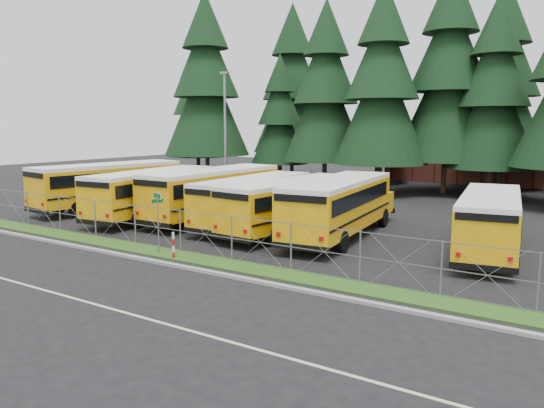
{
  "coord_description": "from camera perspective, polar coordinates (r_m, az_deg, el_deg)",
  "views": [
    {
      "loc": [
        15.73,
        -18.88,
        5.87
      ],
      "look_at": [
        0.83,
        4.0,
        1.78
      ],
      "focal_mm": 35.0,
      "sensor_mm": 36.0,
      "label": 1
    }
  ],
  "objects": [
    {
      "name": "conifer_12",
      "position": [
        53.22,
        23.54,
        11.47
      ],
      "size": [
        8.36,
        8.36,
        18.5
      ],
      "primitive_type": null,
      "color": "black",
      "rests_on": "ground"
    },
    {
      "name": "striped_bollard",
      "position": [
        23.8,
        -10.56,
        -4.42
      ],
      "size": [
        0.11,
        0.11,
        1.2
      ],
      "primitive_type": "cylinder",
      "color": "#B20C0C",
      "rests_on": "ground"
    },
    {
      "name": "bus_2",
      "position": [
        34.28,
        -12.3,
        1.04
      ],
      "size": [
        3.96,
        11.82,
        3.04
      ],
      "primitive_type": null,
      "rotation": [
        0.0,
        0.0,
        0.11
      ],
      "color": "orange",
      "rests_on": "ground"
    },
    {
      "name": "light_standard",
      "position": [
        44.36,
        -5.05,
        8.02
      ],
      "size": [
        0.7,
        0.35,
        10.14
      ],
      "color": "gray",
      "rests_on": "ground"
    },
    {
      "name": "conifer_0",
      "position": [
        61.18,
        -8.04,
        10.17
      ],
      "size": [
        6.97,
        6.97,
        15.42
      ],
      "primitive_type": null,
      "color": "black",
      "rests_on": "ground"
    },
    {
      "name": "brick_building",
      "position": [
        59.75,
        23.75,
        5.06
      ],
      "size": [
        22.0,
        10.0,
        6.0
      ],
      "primitive_type": "cube",
      "color": "brown",
      "rests_on": "ground"
    },
    {
      "name": "bus_4",
      "position": [
        30.78,
        -1.55,
        0.25
      ],
      "size": [
        2.98,
        11.09,
        2.89
      ],
      "primitive_type": null,
      "rotation": [
        0.0,
        0.0,
        0.03
      ],
      "color": "orange",
      "rests_on": "ground"
    },
    {
      "name": "street_sign",
      "position": [
        24.69,
        -12.2,
        -0.61
      ],
      "size": [
        0.78,
        0.52,
        2.81
      ],
      "color": "gray",
      "rests_on": "ground"
    },
    {
      "name": "conifer_11",
      "position": [
        54.93,
        11.39,
        9.83
      ],
      "size": [
        6.58,
        6.58,
        14.56
      ],
      "primitive_type": null,
      "color": "black",
      "rests_on": "ground"
    },
    {
      "name": "bus_3",
      "position": [
        33.08,
        -5.89,
        1.04
      ],
      "size": [
        3.02,
        12.16,
        3.18
      ],
      "primitive_type": null,
      "rotation": [
        0.0,
        0.0,
        -0.01
      ],
      "color": "orange",
      "rests_on": "ground"
    },
    {
      "name": "bus_6",
      "position": [
        27.97,
        7.48,
        -0.43
      ],
      "size": [
        4.1,
        12.09,
        3.11
      ],
      "primitive_type": null,
      "rotation": [
        0.0,
        0.0,
        0.11
      ],
      "color": "orange",
      "rests_on": "ground"
    },
    {
      "name": "curb",
      "position": [
        23.03,
        -11.52,
        -6.27
      ],
      "size": [
        50.0,
        0.25,
        0.12
      ],
      "primitive_type": "cube",
      "color": "gray",
      "rests_on": "ground"
    },
    {
      "name": "conifer_3",
      "position": [
        49.92,
        5.78,
        11.6
      ],
      "size": [
        7.76,
        7.76,
        17.17
      ],
      "primitive_type": null,
      "color": "black",
      "rests_on": "ground"
    },
    {
      "name": "bus_east",
      "position": [
        26.23,
        22.38,
        -1.94
      ],
      "size": [
        4.12,
        10.94,
        2.8
      ],
      "primitive_type": null,
      "rotation": [
        0.0,
        0.0,
        0.15
      ],
      "color": "orange",
      "rests_on": "ground"
    },
    {
      "name": "conifer_6",
      "position": [
        46.53,
        22.76,
        10.56
      ],
      "size": [
        7.28,
        7.28,
        16.09
      ],
      "primitive_type": null,
      "color": "black",
      "rests_on": "ground"
    },
    {
      "name": "chainlink_fence",
      "position": [
        24.31,
        -8.11,
        -3.12
      ],
      "size": [
        44.0,
        0.1,
        2.0
      ],
      "primitive_type": null,
      "color": "gray",
      "rests_on": "ground"
    },
    {
      "name": "conifer_10",
      "position": [
        60.44,
        2.2,
        12.01
      ],
      "size": [
        8.63,
        8.63,
        19.09
      ],
      "primitive_type": null,
      "color": "black",
      "rests_on": "ground"
    },
    {
      "name": "conifer_5",
      "position": [
        48.18,
        18.43,
        12.48
      ],
      "size": [
        8.64,
        8.64,
        19.1
      ],
      "primitive_type": null,
      "color": "black",
      "rests_on": "ground"
    },
    {
      "name": "road_lane_line",
      "position": [
        20.01,
        -21.51,
        -9.14
      ],
      "size": [
        50.0,
        0.12,
        0.01
      ],
      "primitive_type": "cube",
      "color": "beige",
      "rests_on": "ground"
    },
    {
      "name": "bus_5",
      "position": [
        28.93,
        2.41,
        -0.24
      ],
      "size": [
        3.68,
        11.37,
        2.93
      ],
      "primitive_type": null,
      "rotation": [
        0.0,
        0.0,
        -0.09
      ],
      "color": "orange",
      "rests_on": "ground"
    },
    {
      "name": "conifer_4",
      "position": [
        45.91,
        11.74,
        12.01
      ],
      "size": [
        7.96,
        7.96,
        17.6
      ],
      "primitive_type": null,
      "color": "black",
      "rests_on": "ground"
    },
    {
      "name": "ground",
      "position": [
        25.27,
        -6.57,
        -4.97
      ],
      "size": [
        120.0,
        120.0,
        0.0
      ],
      "primitive_type": "plane",
      "color": "black",
      "rests_on": "ground"
    },
    {
      "name": "grass_verge",
      "position": [
        24.02,
        -9.16,
        -5.66
      ],
      "size": [
        50.0,
        1.4,
        0.06
      ],
      "primitive_type": "cube",
      "color": "#1E4413",
      "rests_on": "ground"
    },
    {
      "name": "conifer_1",
      "position": [
        54.93,
        -7.09,
        12.26
      ],
      "size": [
        8.59,
        8.59,
        19.01
      ],
      "primitive_type": null,
      "color": "black",
      "rests_on": "ground"
    },
    {
      "name": "conifer_2",
      "position": [
        54.59,
        0.86,
        9.17
      ],
      "size": [
        5.86,
        5.86,
        12.97
      ],
      "primitive_type": null,
      "color": "black",
      "rests_on": "ground"
    },
    {
      "name": "bus_0",
      "position": [
        38.51,
        -16.61,
        1.82
      ],
      "size": [
        4.47,
        12.55,
        3.22
      ],
      "primitive_type": null,
      "rotation": [
        0.0,
        0.0,
        -0.13
      ],
      "color": "orange",
      "rests_on": "ground"
    }
  ]
}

